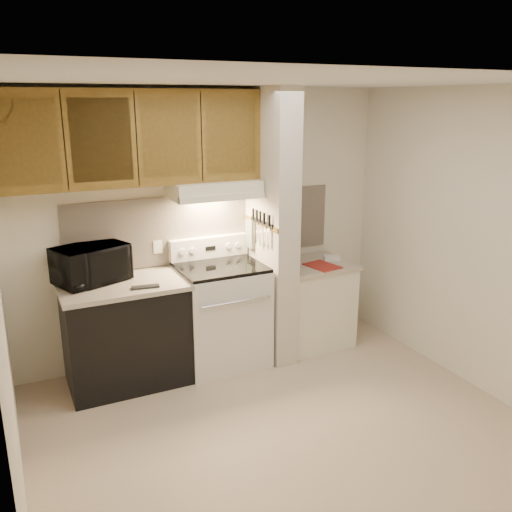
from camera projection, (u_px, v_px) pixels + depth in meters
floor at (280, 424)px, 4.13m from camera, size 3.60×3.60×0.00m
ceiling at (284, 81)px, 3.44m from camera, size 3.60×3.60×0.00m
wall_back at (206, 225)px, 5.08m from camera, size 3.60×2.50×0.02m
wall_right at (471, 240)px, 4.53m from camera, size 0.02×3.00×2.50m
backsplash at (207, 227)px, 5.08m from camera, size 2.60×0.02×0.63m
range_body at (221, 316)px, 5.00m from camera, size 0.76×0.65×0.92m
oven_window at (235, 324)px, 4.72m from camera, size 0.50×0.01×0.30m
oven_handle at (237, 302)px, 4.63m from camera, size 0.65×0.02×0.02m
cooktop at (221, 267)px, 4.87m from camera, size 0.74×0.64×0.03m
range_backguard at (209, 247)px, 5.09m from camera, size 0.76×0.08×0.20m
range_display at (211, 248)px, 5.05m from camera, size 0.10×0.01×0.04m
range_knob_left_outer at (182, 252)px, 4.93m from camera, size 0.05×0.02×0.05m
range_knob_left_inner at (192, 251)px, 4.97m from camera, size 0.05×0.02×0.05m
range_knob_right_inner at (228, 246)px, 5.12m from camera, size 0.05×0.02×0.05m
range_knob_right_outer at (238, 245)px, 5.17m from camera, size 0.05×0.02×0.05m
dishwasher_front at (126, 335)px, 4.65m from camera, size 1.00×0.63×0.87m
left_countertop at (123, 285)px, 4.53m from camera, size 1.04×0.67×0.04m
spoon_rest at (145, 287)px, 4.41m from camera, size 0.23×0.10×0.02m
teal_jar at (78, 283)px, 4.37m from camera, size 0.12×0.12×0.10m
outlet at (158, 247)px, 4.90m from camera, size 0.08×0.01×0.12m
microwave at (91, 264)px, 4.51m from camera, size 0.67×0.57×0.31m
partition_pillar at (271, 227)px, 4.99m from camera, size 0.22×0.70×2.50m
pillar_trim at (260, 223)px, 4.93m from camera, size 0.01×0.70×0.04m
knife_strip at (262, 222)px, 4.88m from camera, size 0.02×0.42×0.04m
knife_blade_a at (269, 237)px, 4.77m from camera, size 0.01×0.03×0.16m
knife_handle_a at (269, 221)px, 4.71m from camera, size 0.02×0.02×0.10m
knife_blade_b at (265, 236)px, 4.83m from camera, size 0.01×0.04×0.18m
knife_handle_b at (264, 219)px, 4.80m from camera, size 0.02×0.02×0.10m
knife_blade_c at (261, 235)px, 4.91m from camera, size 0.01×0.04×0.20m
knife_handle_c at (260, 217)px, 4.87m from camera, size 0.02×0.02×0.10m
knife_blade_d at (257, 231)px, 4.97m from camera, size 0.01×0.04×0.16m
knife_handle_d at (257, 215)px, 4.93m from camera, size 0.02×0.02×0.10m
knife_blade_e at (253, 231)px, 5.04m from camera, size 0.01×0.04×0.18m
knife_handle_e at (253, 214)px, 5.00m from camera, size 0.02×0.02×0.10m
oven_mitt at (251, 234)px, 5.11m from camera, size 0.03×0.11×0.27m
right_cab_base at (312, 305)px, 5.42m from camera, size 0.70×0.60×0.81m
right_countertop at (313, 265)px, 5.30m from camera, size 0.74×0.64×0.04m
red_folder at (322, 266)px, 5.17m from camera, size 0.29×0.36×0.01m
white_box at (332, 258)px, 5.38m from camera, size 0.18×0.15×0.04m
range_hood at (214, 189)px, 4.79m from camera, size 0.78×0.44×0.15m
hood_lip at (223, 198)px, 4.62m from camera, size 0.78×0.04×0.06m
upper_cabinets at (132, 138)px, 4.41m from camera, size 2.18×0.33×0.77m
cab_door_a at (25, 142)px, 3.93m from camera, size 0.46×0.01×0.63m
cab_gap_a at (64, 141)px, 4.05m from camera, size 0.01×0.01×0.73m
cab_door_b at (101, 140)px, 4.16m from camera, size 0.46×0.01×0.63m
cab_gap_b at (136, 139)px, 4.27m from camera, size 0.01×0.01×0.73m
cab_door_c at (170, 138)px, 4.39m from camera, size 0.46×0.01×0.63m
cab_gap_c at (201, 137)px, 4.50m from camera, size 0.01×0.01×0.73m
cab_door_d at (232, 136)px, 4.62m from camera, size 0.46×0.01×0.63m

